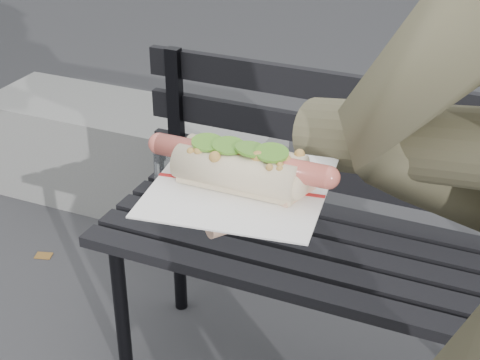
% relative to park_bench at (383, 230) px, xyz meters
% --- Properties ---
extents(park_bench, '(1.50, 0.44, 0.88)m').
position_rel_park_bench_xyz_m(park_bench, '(0.00, 0.00, 0.00)').
color(park_bench, black).
rests_on(park_bench, ground).
extents(concrete_block, '(1.20, 0.40, 0.40)m').
position_rel_park_bench_xyz_m(concrete_block, '(-1.16, 0.65, -0.32)').
color(concrete_block, slate).
rests_on(concrete_block, ground).
extents(held_hotdog, '(0.63, 0.32, 0.20)m').
position_rel_park_bench_xyz_m(held_hotdog, '(0.22, -0.87, 0.65)').
color(held_hotdog, brown).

